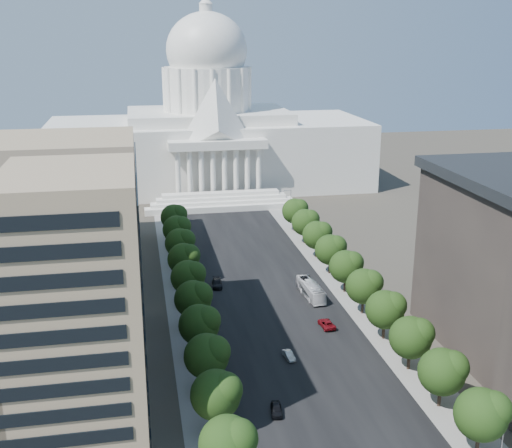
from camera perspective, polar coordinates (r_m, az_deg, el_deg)
road_asphalt at (r=162.33m, az=-0.20°, el=-4.06°), size 30.00×260.00×0.01m
sidewalk_left at (r=160.19m, az=-6.92°, el=-4.48°), size 8.00×260.00×0.02m
sidewalk_right at (r=166.61m, az=6.25°, el=-3.61°), size 8.00×260.00×0.02m
capitol at (r=248.49m, az=-4.24°, el=8.00°), size 120.00×56.00×73.00m
office_block_left at (r=109.89m, az=-20.75°, el=-4.47°), size 40.00×52.00×40.00m
office_block_left_far at (r=166.06m, az=-17.38°, el=1.08°), size 38.00×52.00×30.00m
tree_l_a at (r=88.15m, az=-2.33°, el=-18.84°), size 7.79×7.60×9.97m
tree_l_b at (r=98.07m, az=-3.40°, el=-14.81°), size 7.79×7.60×9.97m
tree_l_c at (r=108.41m, az=-4.24°, el=-11.52°), size 7.79×7.60×9.97m
tree_l_d at (r=119.06m, az=-4.91°, el=-8.82°), size 7.79×7.60×9.97m
tree_l_e at (r=129.95m, az=-5.47°, el=-6.56°), size 7.79×7.60×9.97m
tree_l_f at (r=141.02m, az=-5.94°, el=-4.65°), size 7.79×7.60×9.97m
tree_l_g at (r=152.22m, az=-6.33°, el=-3.02°), size 7.79×7.60×9.97m
tree_l_h at (r=163.55m, az=-6.67°, el=-1.62°), size 7.79×7.60×9.97m
tree_l_i at (r=174.96m, az=-6.97°, el=-0.40°), size 7.79×7.60×9.97m
tree_l_j at (r=186.45m, az=-7.23°, el=0.67°), size 7.79×7.60×9.97m
tree_r_a at (r=98.91m, az=19.61°, el=-15.56°), size 7.79×7.60×9.97m
tree_r_b at (r=107.84m, az=16.41°, el=-12.38°), size 7.79×7.60×9.97m
tree_r_c at (r=117.33m, az=13.77°, el=-9.68°), size 7.79×7.60×9.97m
tree_r_d at (r=127.23m, az=11.56°, el=-7.37°), size 7.79×7.60×9.97m
tree_r_e at (r=137.48m, az=9.70°, el=-5.39°), size 7.79×7.60×9.97m
tree_r_f at (r=147.98m, az=8.11°, el=-3.68°), size 7.79×7.60×9.97m
tree_r_g at (r=158.70m, az=6.74°, el=-2.20°), size 7.79×7.60×9.97m
tree_r_h at (r=169.59m, az=5.54°, el=-0.91°), size 7.79×7.60×9.97m
tree_r_i at (r=180.62m, az=4.49°, el=0.23°), size 7.79×7.60×9.97m
tree_r_j at (r=191.77m, az=3.56°, el=1.23°), size 7.79×7.60×9.97m
streetlight_a at (r=98.70m, az=20.93°, el=-16.22°), size 2.61×0.44×9.00m
streetlight_b at (r=117.58m, az=14.61°, el=-10.03°), size 2.61×0.44×9.00m
streetlight_c at (r=138.41m, az=10.27°, el=-5.55°), size 2.61×0.44×9.00m
streetlight_d at (r=160.44m, az=7.14°, el=-2.24°), size 2.61×0.44×9.00m
streetlight_e at (r=183.23m, az=4.78°, el=0.25°), size 2.61×0.44×9.00m
streetlight_f at (r=206.53m, az=2.95°, el=2.19°), size 2.61×0.44×9.00m
car_dark_a at (r=104.97m, az=1.83°, el=-16.14°), size 2.25×4.47×1.46m
car_silver at (r=120.31m, az=2.94°, el=-11.59°), size 1.90×4.11×1.31m
car_red at (r=132.54m, az=6.29°, el=-8.81°), size 2.87×5.52×1.49m
car_dark_b at (r=151.76m, az=-3.48°, el=-5.29°), size 2.77×5.82×1.64m
city_bus at (r=146.05m, az=4.89°, el=-5.84°), size 3.82×12.74×3.50m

